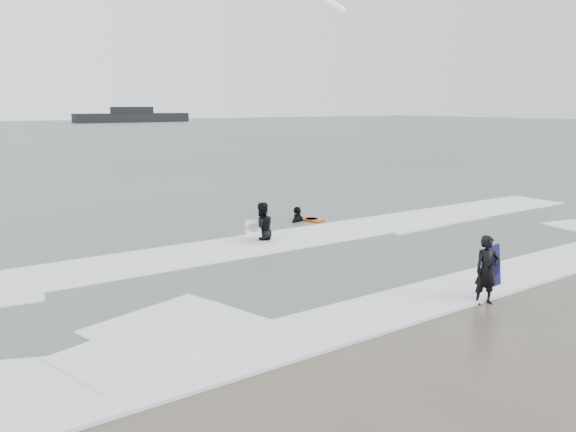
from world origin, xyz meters
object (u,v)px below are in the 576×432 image
surfer_centre (484,303)px  surfer_wading (262,242)px  surfer_right_near (298,223)px  vessel_horizon (132,117)px  surfer_right_far (263,214)px

surfer_centre → surfer_wading: surfer_wading is taller
surfer_right_near → vessel_horizon: size_ratio=0.06×
surfer_centre → vessel_horizon: bearing=93.2°
surfer_centre → surfer_right_far: (1.36, 12.06, 0.00)m
surfer_centre → surfer_wading: size_ratio=0.85×
surfer_centre → vessel_horizon: size_ratio=0.06×
surfer_right_near → vessel_horizon: vessel_horizon is taller
surfer_wading → surfer_right_near: bearing=-140.0°
surfer_right_near → vessel_horizon: bearing=-128.3°
surfer_wading → vessel_horizon: bearing=-101.3°
surfer_right_far → surfer_centre: bearing=36.0°
surfer_centre → surfer_wading: bearing=117.5°
surfer_centre → vessel_horizon: vessel_horizon is taller
surfer_centre → surfer_right_far: 12.14m
surfer_wading → surfer_right_far: surfer_wading is taller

